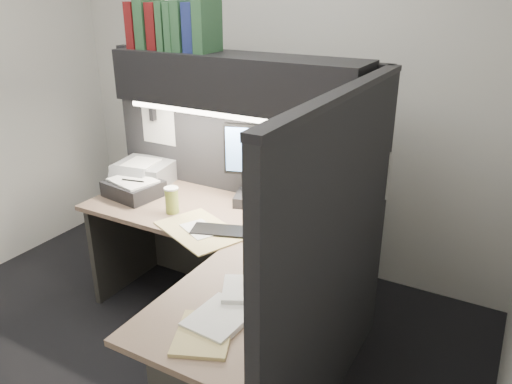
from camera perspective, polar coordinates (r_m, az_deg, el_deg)
floor at (r=3.10m, az=-11.58°, el=-18.33°), size 3.50×3.50×0.00m
wall_back at (r=3.66m, az=2.26°, el=12.17°), size 3.50×0.04×2.70m
partition_back at (r=3.32m, az=-1.91°, el=1.18°), size 1.90×0.06×1.60m
partition_right at (r=2.34m, az=8.77°, el=-8.84°), size 0.06×1.50×1.60m
desk at (r=2.61m, az=-5.01°, el=-14.33°), size 1.70×1.53×0.73m
overhead_shelf at (r=2.93m, az=-2.32°, el=12.56°), size 1.55×0.34×0.30m
task_light_tube at (r=2.85m, az=-3.75°, el=8.75°), size 1.32×0.04×0.04m
monitor at (r=3.07m, az=0.77°, el=2.08°), size 0.46×0.31×0.52m
keyboard at (r=2.79m, az=-3.10°, el=-4.54°), size 0.44×0.27×0.02m
mousepad at (r=2.69m, az=3.52°, el=-5.77°), size 0.24×0.22×0.00m
mouse at (r=2.69m, az=4.05°, el=-5.28°), size 0.07×0.10×0.04m
telephone at (r=2.84m, az=9.23°, el=-3.43°), size 0.28×0.29×0.09m
coffee_cup at (r=3.05m, az=-9.59°, el=-1.00°), size 0.09×0.09×0.15m
printer at (r=3.56m, az=-12.56°, el=2.19°), size 0.42×0.37×0.15m
notebook_stack at (r=3.35m, az=-13.81°, el=0.39°), size 0.37×0.32×0.10m
open_folder at (r=2.83m, az=-6.44°, el=-4.38°), size 0.59×0.49×0.01m
paper_stack_a at (r=2.25m, az=-0.63°, el=-11.31°), size 0.31×0.30×0.05m
paper_stack_b at (r=2.11m, az=-4.17°, el=-14.19°), size 0.23×0.28×0.03m
manila_stack at (r=2.05m, az=-5.99°, el=-15.84°), size 0.31×0.34×0.02m
binder_row at (r=3.13m, az=-9.35°, el=18.29°), size 0.57×0.24×0.31m
pinned_papers at (r=2.75m, az=1.06°, el=2.23°), size 1.76×1.31×0.51m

